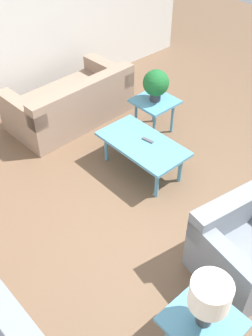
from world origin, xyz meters
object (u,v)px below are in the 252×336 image
(potted_plant, at_px, (156,84))
(side_table_lamp, at_px, (202,326))
(side_table_plant, at_px, (155,105))
(coffee_table, at_px, (143,146))
(sofa, at_px, (71,103))
(armchair, at_px, (245,248))
(table_lamp, at_px, (210,297))

(potted_plant, bearing_deg, side_table_lamp, 141.31)
(side_table_plant, bearing_deg, coffee_table, 125.05)
(coffee_table, xyz_separation_m, potted_plant, (0.51, -0.73, 0.38))
(coffee_table, height_order, side_table_lamp, side_table_lamp)
(sofa, distance_m, side_table_lamp, 3.82)
(sofa, xyz_separation_m, potted_plant, (-1.05, -0.70, 0.50))
(sofa, bearing_deg, side_table_plant, 121.31)
(armchair, relative_size, potted_plant, 2.29)
(coffee_table, bearing_deg, sofa, -1.12)
(side_table_plant, distance_m, potted_plant, 0.33)
(armchair, xyz_separation_m, side_table_plant, (2.27, -1.05, 0.14))
(armchair, relative_size, side_table_plant, 1.88)
(coffee_table, bearing_deg, table_lamp, 147.29)
(side_table_lamp, distance_m, potted_plant, 3.26)
(side_table_lamp, xyz_separation_m, table_lamp, (-0.00, 0.00, 0.41))
(armchair, distance_m, side_table_lamp, 1.02)
(coffee_table, xyz_separation_m, side_table_plant, (0.51, -0.73, 0.05))
(armchair, height_order, coffee_table, armchair)
(coffee_table, bearing_deg, side_table_lamp, 147.29)
(coffee_table, xyz_separation_m, table_lamp, (-2.02, 1.30, 0.46))
(table_lamp, bearing_deg, armchair, -75.19)
(armchair, relative_size, side_table_lamp, 1.88)
(coffee_table, distance_m, table_lamp, 2.44)
(sofa, height_order, potted_plant, potted_plant)
(side_table_plant, xyz_separation_m, side_table_lamp, (-2.53, 2.03, 0.00))
(sofa, relative_size, table_lamp, 3.74)
(coffee_table, bearing_deg, potted_plant, -54.95)
(coffee_table, bearing_deg, armchair, 169.83)
(sofa, relative_size, side_table_lamp, 3.36)
(coffee_table, relative_size, side_table_plant, 2.08)
(armchair, height_order, side_table_lamp, armchair)
(coffee_table, bearing_deg, side_table_plant, -54.95)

